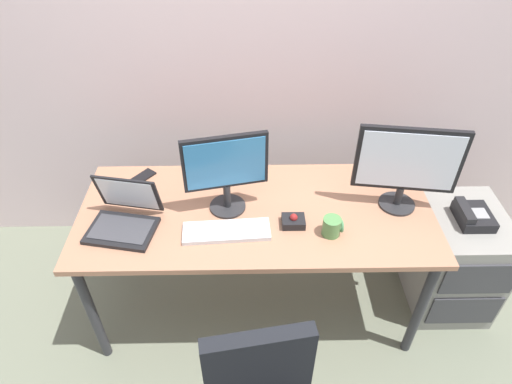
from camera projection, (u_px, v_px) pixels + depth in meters
The scene contains 12 objects.
ground_plane at pixel (256, 302), 2.69m from camera, with size 8.00×8.00×0.00m, color #686D5A.
back_wall at pixel (254, 28), 2.35m from camera, with size 6.00×0.10×2.80m, color beige.
desk at pixel (256, 221), 2.25m from camera, with size 1.77×0.76×0.75m.
file_cabinet at pixel (453, 259), 2.53m from camera, with size 0.42×0.53×0.64m.
desk_phone at pixel (473, 216), 2.29m from camera, with size 0.17×0.20×0.09m.
monitor_main at pixel (407, 164), 2.07m from camera, with size 0.49×0.18×0.45m.
monitor_side at pixel (226, 169), 2.07m from camera, with size 0.40×0.18×0.42m.
keyboard at pixel (227, 231), 2.08m from camera, with size 0.42×0.16×0.03m.
laptop at pixel (124, 217), 2.09m from camera, with size 0.36×0.33×0.24m.
trackball_mouse at pixel (293, 221), 2.11m from camera, with size 0.11×0.09×0.07m.
coffee_mug at pixel (332, 227), 2.05m from camera, with size 0.10×0.09×0.09m.
cell_phone at pixel (143, 177), 2.40m from camera, with size 0.07×0.14×0.01m, color black.
Camera 1 is at (-0.03, -1.63, 2.25)m, focal length 31.03 mm.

